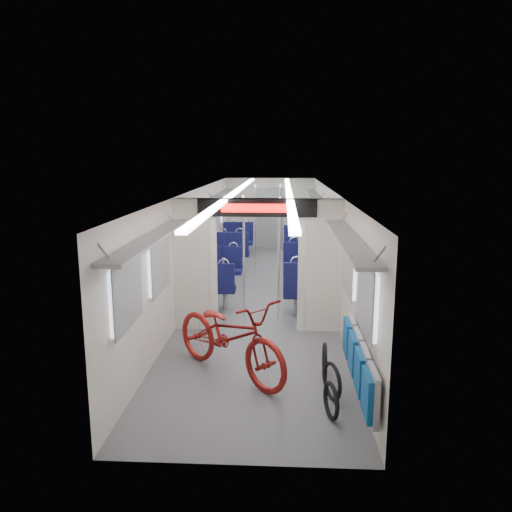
{
  "coord_description": "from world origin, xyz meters",
  "views": [
    {
      "loc": [
        0.43,
        -10.41,
        3.0
      ],
      "look_at": [
        -0.06,
        -1.22,
        1.15
      ],
      "focal_mm": 35.0,
      "sensor_mm": 36.0,
      "label": 1
    }
  ],
  "objects_px": {
    "stanchion_far_left": "(255,231)",
    "seat_bay_near_left": "(218,274)",
    "bicycle": "(230,336)",
    "seat_bay_far_left": "(235,243)",
    "seat_bay_far_right": "(301,247)",
    "stanchion_near_right": "(279,261)",
    "bike_hoop_b": "(332,383)",
    "stanchion_near_left": "(244,257)",
    "bike_hoop_c": "(325,363)",
    "bike_hoop_a": "(331,403)",
    "flip_bench": "(359,362)",
    "stanchion_far_right": "(280,231)",
    "seat_bay_near_right": "(306,274)"
  },
  "relations": [
    {
      "from": "flip_bench",
      "to": "seat_bay_far_left",
      "type": "distance_m",
      "value": 8.73
    },
    {
      "from": "bike_hoop_a",
      "to": "bike_hoop_c",
      "type": "distance_m",
      "value": 1.06
    },
    {
      "from": "seat_bay_near_left",
      "to": "stanchion_near_right",
      "type": "relative_size",
      "value": 0.84
    },
    {
      "from": "flip_bench",
      "to": "bike_hoop_c",
      "type": "xyz_separation_m",
      "value": [
        -0.33,
        0.77,
        -0.35
      ]
    },
    {
      "from": "bike_hoop_b",
      "to": "seat_bay_near_left",
      "type": "height_order",
      "value": "seat_bay_near_left"
    },
    {
      "from": "seat_bay_far_left",
      "to": "seat_bay_far_right",
      "type": "bearing_deg",
      "value": -15.11
    },
    {
      "from": "bike_hoop_b",
      "to": "stanchion_far_left",
      "type": "bearing_deg",
      "value": 101.32
    },
    {
      "from": "bicycle",
      "to": "seat_bay_near_right",
      "type": "height_order",
      "value": "seat_bay_near_right"
    },
    {
      "from": "bike_hoop_b",
      "to": "bike_hoop_c",
      "type": "height_order",
      "value": "bike_hoop_c"
    },
    {
      "from": "bike_hoop_a",
      "to": "bike_hoop_c",
      "type": "xyz_separation_m",
      "value": [
        0.01,
        1.06,
        0.03
      ]
    },
    {
      "from": "bicycle",
      "to": "seat_bay_far_left",
      "type": "bearing_deg",
      "value": 48.56
    },
    {
      "from": "seat_bay_far_right",
      "to": "bicycle",
      "type": "bearing_deg",
      "value": -99.73
    },
    {
      "from": "seat_bay_far_left",
      "to": "stanchion_near_right",
      "type": "distance_m",
      "value": 5.51
    },
    {
      "from": "bike_hoop_a",
      "to": "bike_hoop_c",
      "type": "height_order",
      "value": "bike_hoop_c"
    },
    {
      "from": "bike_hoop_c",
      "to": "stanchion_near_right",
      "type": "xyz_separation_m",
      "value": [
        -0.66,
        2.34,
        0.92
      ]
    },
    {
      "from": "bike_hoop_c",
      "to": "seat_bay_far_left",
      "type": "distance_m",
      "value": 7.91
    },
    {
      "from": "bike_hoop_b",
      "to": "stanchion_far_left",
      "type": "xyz_separation_m",
      "value": [
        -1.32,
        6.61,
        0.93
      ]
    },
    {
      "from": "stanchion_near_left",
      "to": "seat_bay_far_right",
      "type": "bearing_deg",
      "value": 74.76
    },
    {
      "from": "flip_bench",
      "to": "bike_hoop_c",
      "type": "height_order",
      "value": "flip_bench"
    },
    {
      "from": "bike_hoop_c",
      "to": "seat_bay_far_left",
      "type": "bearing_deg",
      "value": 104.32
    },
    {
      "from": "seat_bay_far_left",
      "to": "stanchion_far_right",
      "type": "bearing_deg",
      "value": -50.5
    },
    {
      "from": "bicycle",
      "to": "seat_bay_near_right",
      "type": "bearing_deg",
      "value": 25.64
    },
    {
      "from": "flip_bench",
      "to": "seat_bay_near_left",
      "type": "height_order",
      "value": "seat_bay_near_left"
    },
    {
      "from": "bike_hoop_b",
      "to": "seat_bay_near_right",
      "type": "height_order",
      "value": "seat_bay_near_right"
    },
    {
      "from": "bicycle",
      "to": "bike_hoop_b",
      "type": "bearing_deg",
      "value": -72.22
    },
    {
      "from": "stanchion_near_left",
      "to": "stanchion_far_right",
      "type": "height_order",
      "value": "same"
    },
    {
      "from": "bicycle",
      "to": "stanchion_near_right",
      "type": "bearing_deg",
      "value": 27.78
    },
    {
      "from": "stanchion_far_left",
      "to": "seat_bay_far_right",
      "type": "bearing_deg",
      "value": 43.63
    },
    {
      "from": "stanchion_far_left",
      "to": "seat_bay_near_left",
      "type": "bearing_deg",
      "value": -107.81
    },
    {
      "from": "seat_bay_far_left",
      "to": "stanchion_far_left",
      "type": "bearing_deg",
      "value": -67.59
    },
    {
      "from": "bicycle",
      "to": "stanchion_far_right",
      "type": "xyz_separation_m",
      "value": [
        0.63,
        6.03,
        0.57
      ]
    },
    {
      "from": "stanchion_near_left",
      "to": "stanchion_far_left",
      "type": "xyz_separation_m",
      "value": [
        0.03,
        3.34,
        0.0
      ]
    },
    {
      "from": "seat_bay_near_left",
      "to": "stanchion_near_left",
      "type": "xyz_separation_m",
      "value": [
        0.65,
        -1.23,
        0.62
      ]
    },
    {
      "from": "bike_hoop_b",
      "to": "stanchion_near_left",
      "type": "bearing_deg",
      "value": 112.46
    },
    {
      "from": "seat_bay_far_right",
      "to": "stanchion_near_right",
      "type": "xyz_separation_m",
      "value": [
        -0.57,
        -4.82,
        0.6
      ]
    },
    {
      "from": "seat_bay_far_left",
      "to": "seat_bay_near_left",
      "type": "bearing_deg",
      "value": -90.0
    },
    {
      "from": "bike_hoop_c",
      "to": "stanchion_far_right",
      "type": "xyz_separation_m",
      "value": [
        -0.67,
        6.1,
        0.92
      ]
    },
    {
      "from": "seat_bay_near_left",
      "to": "seat_bay_far_left",
      "type": "relative_size",
      "value": 0.89
    },
    {
      "from": "stanchion_near_right",
      "to": "seat_bay_far_left",
      "type": "bearing_deg",
      "value": 103.72
    },
    {
      "from": "seat_bay_far_left",
      "to": "stanchion_near_left",
      "type": "height_order",
      "value": "stanchion_near_left"
    },
    {
      "from": "seat_bay_far_left",
      "to": "seat_bay_near_right",
      "type": "bearing_deg",
      "value": -64.12
    },
    {
      "from": "seat_bay_near_left",
      "to": "stanchion_near_right",
      "type": "height_order",
      "value": "stanchion_near_right"
    },
    {
      "from": "seat_bay_near_left",
      "to": "seat_bay_far_right",
      "type": "bearing_deg",
      "value": 60.05
    },
    {
      "from": "bicycle",
      "to": "stanchion_far_left",
      "type": "relative_size",
      "value": 0.95
    },
    {
      "from": "stanchion_near_left",
      "to": "bicycle",
      "type": "bearing_deg",
      "value": -89.91
    },
    {
      "from": "bike_hoop_c",
      "to": "bicycle",
      "type": "bearing_deg",
      "value": 177.21
    },
    {
      "from": "bike_hoop_c",
      "to": "seat_bay_far_right",
      "type": "bearing_deg",
      "value": 90.69
    },
    {
      "from": "bike_hoop_b",
      "to": "stanchion_far_right",
      "type": "bearing_deg",
      "value": 96.07
    },
    {
      "from": "seat_bay_far_right",
      "to": "flip_bench",
      "type": "bearing_deg",
      "value": -86.97
    },
    {
      "from": "bike_hoop_a",
      "to": "seat_bay_near_right",
      "type": "distance_m",
      "value": 4.88
    }
  ]
}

